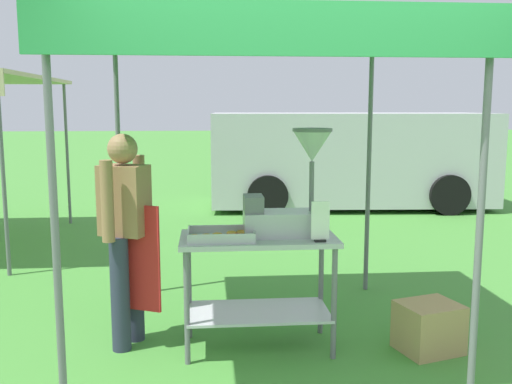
{
  "coord_description": "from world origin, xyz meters",
  "views": [
    {
      "loc": [
        -0.56,
        -2.79,
        1.8
      ],
      "look_at": [
        -0.2,
        1.5,
        1.16
      ],
      "focal_mm": 40.16,
      "sensor_mm": 36.0,
      "label": 1
    }
  ],
  "objects": [
    {
      "name": "ground_plane",
      "position": [
        0.0,
        6.0,
        0.0
      ],
      "size": [
        70.0,
        70.0,
        0.0
      ],
      "primitive_type": "plane",
      "color": "#478E38"
    },
    {
      "name": "stall_canopy",
      "position": [
        -0.2,
        1.4,
        2.25
      ],
      "size": [
        2.58,
        2.5,
        2.34
      ],
      "color": "slate",
      "rests_on": "ground"
    },
    {
      "name": "donut_cart",
      "position": [
        -0.2,
        1.3,
        0.63
      ],
      "size": [
        1.14,
        0.58,
        0.86
      ],
      "color": "#B7B7BC",
      "rests_on": "ground"
    },
    {
      "name": "donut_tray",
      "position": [
        -0.48,
        1.23,
        0.88
      ],
      "size": [
        0.48,
        0.32,
        0.07
      ],
      "color": "#B7B7BC",
      "rests_on": "donut_cart"
    },
    {
      "name": "donut_fryer",
      "position": [
        0.05,
        1.33,
        1.17
      ],
      "size": [
        0.64,
        0.29,
        0.79
      ],
      "color": "#B7B7BC",
      "rests_on": "donut_cart"
    },
    {
      "name": "menu_sign",
      "position": [
        0.22,
        1.1,
        0.98
      ],
      "size": [
        0.13,
        0.05,
        0.29
      ],
      "color": "black",
      "rests_on": "donut_cart"
    },
    {
      "name": "vendor",
      "position": [
        -1.17,
        1.44,
        0.9
      ],
      "size": [
        0.46,
        0.52,
        1.61
      ],
      "color": "#2D3347",
      "rests_on": "ground"
    },
    {
      "name": "supply_crate",
      "position": [
        1.06,
        1.14,
        0.18
      ],
      "size": [
        0.51,
        0.47,
        0.36
      ],
      "color": "tan",
      "rests_on": "ground"
    },
    {
      "name": "van_silver",
      "position": [
        1.99,
        7.42,
        0.88
      ],
      "size": [
        5.02,
        2.31,
        1.69
      ],
      "color": "#BCBCC1",
      "rests_on": "ground"
    }
  ]
}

